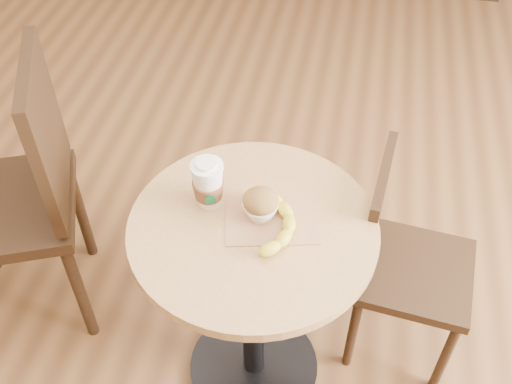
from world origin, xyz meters
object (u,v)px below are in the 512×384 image
at_px(cafe_table, 253,279).
at_px(muffin, 261,204).
at_px(chair_right, 400,259).
at_px(banana, 270,221).
at_px(chair_left, 22,192).
at_px(coffee_cup, 208,185).

relative_size(cafe_table, muffin, 7.95).
xyz_separation_m(chair_right, banana, (-0.38, -0.22, 0.33)).
xyz_separation_m(chair_left, banana, (0.83, -0.16, 0.21)).
relative_size(chair_left, muffin, 10.75).
height_order(cafe_table, chair_left, chair_left).
distance_m(muffin, banana, 0.05).
height_order(chair_right, coffee_cup, coffee_cup).
relative_size(cafe_table, banana, 3.09).
height_order(chair_left, banana, chair_left).
bearing_deg(banana, chair_right, 14.33).
bearing_deg(banana, cafe_table, 164.88).
height_order(chair_left, chair_right, chair_left).
bearing_deg(muffin, cafe_table, -111.92).
xyz_separation_m(chair_right, coffee_cup, (-0.56, -0.16, 0.38)).
relative_size(cafe_table, chair_left, 0.74).
height_order(chair_right, muffin, muffin).
height_order(cafe_table, chair_right, chair_right).
distance_m(chair_left, banana, 0.87).
bearing_deg(chair_left, coffee_cup, 58.56).
bearing_deg(chair_left, chair_right, 70.36).
bearing_deg(cafe_table, banana, 0.37).
distance_m(chair_left, chair_right, 1.22).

